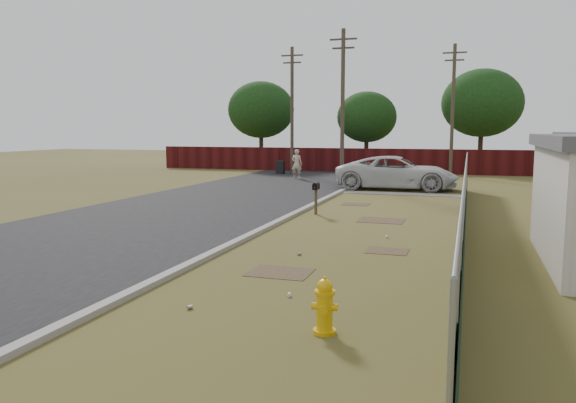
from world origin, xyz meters
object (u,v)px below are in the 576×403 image
(fire_hydrant, at_px, (325,307))
(pedestrian, at_px, (297,164))
(trash_bin, at_px, (280,167))
(mailbox, at_px, (316,189))
(pickup_truck, at_px, (397,173))

(fire_hydrant, bearing_deg, pedestrian, 107.85)
(trash_bin, bearing_deg, fire_hydrant, -70.13)
(pedestrian, relative_size, trash_bin, 2.07)
(fire_hydrant, bearing_deg, mailbox, 105.64)
(fire_hydrant, xyz_separation_m, pedestrian, (-8.58, 26.63, 0.53))
(pickup_truck, distance_m, pedestrian, 8.32)
(fire_hydrant, distance_m, trash_bin, 31.99)
(trash_bin, bearing_deg, pickup_truck, -40.47)
(fire_hydrant, height_order, mailbox, mailbox)
(mailbox, relative_size, trash_bin, 1.31)
(fire_hydrant, distance_m, mailbox, 12.60)
(mailbox, distance_m, pickup_truck, 10.19)
(fire_hydrant, height_order, pickup_truck, pickup_truck)
(fire_hydrant, bearing_deg, pickup_truck, 94.05)
(pickup_truck, bearing_deg, fire_hydrant, -178.72)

